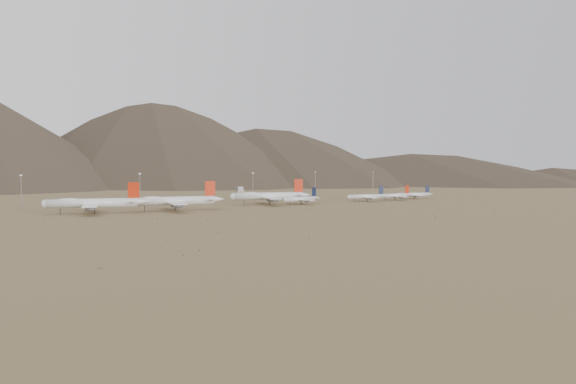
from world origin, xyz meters
TOP-DOWN VIEW (x-y plane):
  - ground at (0.00, 0.00)m, footprint 3000.00×3000.00m
  - mountain_ridge at (0.00, 900.00)m, footprint 4400.00×1000.00m
  - widebody_west at (-130.35, 32.08)m, footprint 69.49×54.96m
  - widebody_centre at (-75.28, 23.23)m, footprint 71.14×55.45m
  - widebody_east at (14.33, 39.18)m, footprint 69.66×54.91m
  - narrowbody_a at (39.57, 26.86)m, footprint 41.91×30.59m
  - narrowbody_b at (109.95, 24.12)m, footprint 42.49×30.87m
  - narrowbody_c at (144.61, 23.42)m, footprint 41.28×29.44m
  - narrowbody_d at (176.49, 30.35)m, footprint 37.44×27.93m
  - control_tower at (30.00, 120.00)m, footprint 8.00×8.00m
  - mast_far_west at (-164.69, 111.19)m, footprint 2.00×0.60m
  - mast_west at (-64.87, 131.22)m, footprint 2.00×0.60m
  - mast_centre at (44.36, 118.62)m, footprint 2.00×0.60m
  - mast_east at (136.97, 142.06)m, footprint 2.00×0.60m
  - mast_far_east at (203.53, 121.50)m, footprint 2.00×0.60m
  - desert_scrub at (-21.83, -95.96)m, footprint 384.96×172.30m

SIDE VIEW (x-z plane):
  - ground at x=0.00m, z-range 0.00..0.00m
  - desert_scrub at x=-21.83m, z-range -0.11..0.77m
  - narrowbody_d at x=176.49m, z-range -2.26..10.61m
  - narrowbody_c at x=144.61m, z-range -2.39..11.23m
  - narrowbody_a at x=39.57m, z-range -2.44..11.49m
  - narrowbody_b at x=109.95m, z-range -2.47..11.61m
  - control_tower at x=30.00m, z-range -0.68..11.32m
  - widebody_east at x=14.33m, z-range -3.28..17.83m
  - widebody_west at x=-130.35m, z-range -3.29..17.88m
  - widebody_centre at x=-75.28m, z-range -3.30..17.96m
  - mast_far_west at x=-164.69m, z-range 1.35..27.05m
  - mast_west at x=-64.87m, z-range 1.35..27.05m
  - mast_centre at x=44.36m, z-range 1.35..27.05m
  - mast_east at x=136.97m, z-range 1.35..27.05m
  - mast_far_east at x=203.53m, z-range 1.35..27.05m
  - mountain_ridge at x=0.00m, z-range 0.00..300.00m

